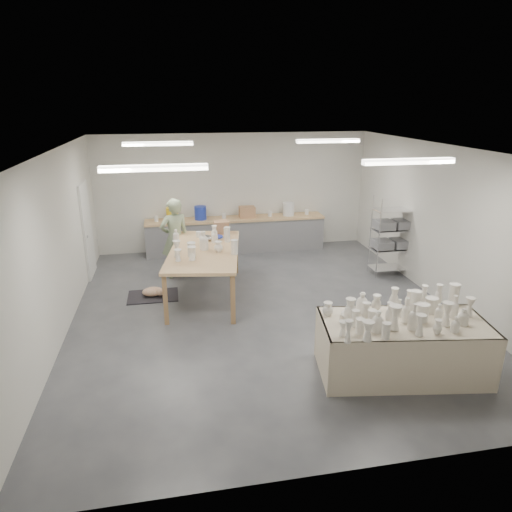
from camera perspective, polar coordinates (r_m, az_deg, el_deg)
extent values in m
plane|color=#424449|center=(8.67, 1.07, -6.90)|extent=(8.00, 8.00, 0.00)
cube|color=white|center=(7.84, 1.20, 13.16)|extent=(7.00, 8.00, 0.02)
cube|color=silver|center=(11.97, -2.82, 7.95)|extent=(7.00, 0.02, 3.00)
cube|color=silver|center=(4.59, 11.59, -11.34)|extent=(7.00, 0.02, 3.00)
cube|color=silver|center=(8.19, -23.60, 1.15)|extent=(0.02, 8.00, 3.00)
cube|color=silver|center=(9.47, 22.39, 3.56)|extent=(0.02, 8.00, 3.00)
cube|color=white|center=(10.76, -20.33, 3.05)|extent=(0.05, 0.90, 2.10)
cube|color=white|center=(6.20, -12.61, 10.70)|extent=(1.40, 0.12, 0.08)
cube|color=white|center=(7.07, 18.56, 11.15)|extent=(1.40, 0.12, 0.08)
cube|color=white|center=(9.68, -12.15, 13.56)|extent=(1.40, 0.12, 0.08)
cube|color=white|center=(10.26, 9.01, 14.03)|extent=(1.40, 0.12, 0.08)
cube|color=tan|center=(11.80, -2.55, 4.65)|extent=(4.60, 0.60, 0.06)
cube|color=slate|center=(11.92, -2.52, 2.55)|extent=(4.60, 0.55, 0.84)
cylinder|color=yellow|center=(11.64, -10.41, 5.17)|extent=(0.30, 0.30, 0.34)
cylinder|color=#1E32A4|center=(11.66, -6.96, 5.37)|extent=(0.30, 0.30, 0.34)
cylinder|color=white|center=(12.02, 4.09, 5.87)|extent=(0.30, 0.30, 0.34)
cube|color=#A26D4E|center=(11.80, -1.11, 5.52)|extent=(0.40, 0.30, 0.28)
cylinder|color=white|center=(11.67, -12.35, 4.57)|extent=(0.10, 0.10, 0.14)
cylinder|color=white|center=(11.73, -4.01, 5.05)|extent=(0.10, 0.10, 0.14)
cylinder|color=white|center=(11.93, 1.74, 5.32)|extent=(0.10, 0.10, 0.14)
cylinder|color=white|center=(12.18, 6.37, 5.49)|extent=(0.10, 0.10, 0.14)
cylinder|color=silver|center=(10.26, 15.11, 1.98)|extent=(0.02, 0.02, 1.80)
cylinder|color=silver|center=(10.65, 19.20, 2.18)|extent=(0.02, 0.02, 1.80)
cylinder|color=silver|center=(10.64, 14.11, 2.66)|extent=(0.02, 0.02, 1.80)
cylinder|color=silver|center=(11.01, 18.09, 2.84)|extent=(0.02, 0.02, 1.80)
cube|color=silver|center=(10.86, 16.28, -1.37)|extent=(0.88, 0.48, 0.02)
cube|color=silver|center=(10.72, 16.50, 0.89)|extent=(0.88, 0.48, 0.02)
cube|color=silver|center=(10.59, 16.73, 3.20)|extent=(0.88, 0.48, 0.02)
cube|color=silver|center=(10.49, 16.96, 5.56)|extent=(0.88, 0.48, 0.02)
cube|color=slate|center=(10.59, 15.50, 1.44)|extent=(0.38, 0.42, 0.18)
cube|color=slate|center=(10.79, 17.61, 1.55)|extent=(0.38, 0.42, 0.18)
cube|color=slate|center=(10.47, 15.72, 3.79)|extent=(0.38, 0.42, 0.18)
cube|color=slate|center=(10.67, 17.84, 3.86)|extent=(0.38, 0.42, 0.18)
cube|color=olive|center=(7.03, 17.75, -11.20)|extent=(2.20, 1.25, 0.72)
cube|color=beige|center=(6.82, 18.12, -7.95)|extent=(2.48, 1.44, 0.03)
cube|color=beige|center=(6.61, 19.98, -13.00)|extent=(2.32, 0.38, 0.82)
cube|color=beige|center=(7.41, 15.87, -8.90)|extent=(2.32, 0.38, 0.82)
cube|color=tan|center=(9.06, -6.47, 0.67)|extent=(1.74, 2.82, 0.06)
cube|color=olive|center=(8.05, -9.83, -5.68)|extent=(0.08, 0.08, 0.93)
cube|color=olive|center=(8.14, -1.48, -5.12)|extent=(0.08, 0.08, 0.93)
cube|color=olive|center=(10.38, -10.17, 0.01)|extent=(0.08, 0.08, 0.93)
cube|color=olive|center=(10.44, -3.70, 0.40)|extent=(0.08, 0.08, 0.93)
ellipsoid|color=silver|center=(9.62, -6.18, 2.27)|extent=(0.26, 0.26, 0.12)
cylinder|color=#1E32A4|center=(9.80, -4.91, 2.42)|extent=(0.26, 0.26, 0.03)
cylinder|color=white|center=(9.86, -7.19, 2.71)|extent=(0.11, 0.11, 0.12)
cube|color=#A26D4E|center=(10.05, -4.36, 3.60)|extent=(0.32, 0.26, 0.28)
cube|color=black|center=(9.52, -12.74, -4.89)|extent=(1.00, 0.70, 0.02)
ellipsoid|color=white|center=(9.48, -12.78, -4.34)|extent=(0.43, 0.31, 0.18)
sphere|color=white|center=(9.38, -11.94, -4.43)|extent=(0.15, 0.15, 0.15)
imported|color=#95A983|center=(10.19, -10.11, 2.20)|extent=(0.75, 0.61, 1.79)
cylinder|color=red|center=(10.64, -9.95, -0.62)|extent=(0.34, 0.34, 0.04)
cylinder|color=silver|center=(10.71, -9.25, -1.24)|extent=(0.02, 0.02, 0.26)
cylinder|color=silver|center=(10.78, -10.33, -1.17)|extent=(0.02, 0.02, 0.26)
cylinder|color=silver|center=(10.58, -10.14, -1.55)|extent=(0.02, 0.02, 0.26)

